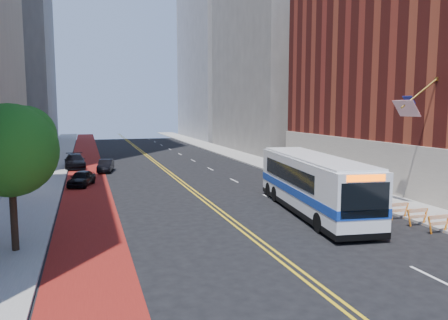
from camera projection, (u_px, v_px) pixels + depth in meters
ground at (298, 272)px, 17.76m from camera, size 160.00×160.00×0.00m
sidewalk_left at (45, 175)px, 42.54m from camera, size 4.00×140.00×0.15m
sidewalk_right at (271, 166)px, 49.75m from camera, size 4.00×140.00×0.15m
bus_lane_paint at (87, 174)px, 43.72m from camera, size 3.60×140.00×0.01m
center_line_inner at (165, 171)px, 46.10m from camera, size 0.14×140.00×0.01m
center_line_outer at (168, 171)px, 46.20m from camera, size 0.14×140.00×0.01m
lane_dashes at (193, 160)px, 55.16m from camera, size 0.14×98.20×0.01m
midrise_right_near at (291, 21)px, 67.71m from camera, size 18.00×26.00×40.00m
midrise_right_far at (234, 12)px, 95.51m from camera, size 20.00×28.00×55.00m
construction_barriers at (428, 218)px, 23.81m from camera, size 1.42×10.91×1.00m
street_tree at (11, 147)px, 19.52m from camera, size 4.20×4.20×6.70m
transit_bus at (312, 183)px, 27.59m from camera, size 4.55×13.48×3.64m
car_a at (82, 178)px, 37.22m from camera, size 2.67×4.19×1.33m
car_b at (106, 166)px, 45.45m from camera, size 1.98×4.03×1.27m
car_c at (75, 161)px, 48.19m from camera, size 2.40×5.40×1.54m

